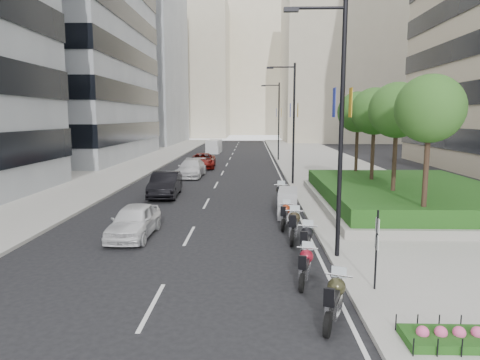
{
  "coord_description": "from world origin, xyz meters",
  "views": [
    {
      "loc": [
        1.21,
        -13.96,
        5.11
      ],
      "look_at": [
        0.62,
        7.09,
        2.0
      ],
      "focal_mm": 32.0,
      "sensor_mm": 36.0,
      "label": 1
    }
  ],
  "objects_px": {
    "lamp_post_1": "(292,118)",
    "car_d": "(203,161)",
    "lamp_post_0": "(337,118)",
    "motorcycle_2": "(306,242)",
    "motorcycle_6": "(280,196)",
    "lamp_post_2": "(277,117)",
    "car_c": "(191,168)",
    "parking_sign": "(377,246)",
    "motorcycle_5": "(288,203)",
    "motorcycle_1": "(305,266)",
    "car_b": "(165,184)",
    "car_a": "(134,221)",
    "motorcycle_3": "(294,226)",
    "delivery_van": "(214,147)",
    "motorcycle_0": "(335,300)",
    "motorcycle_4": "(285,216)"
  },
  "relations": [
    {
      "from": "lamp_post_0",
      "to": "lamp_post_1",
      "type": "distance_m",
      "value": 17.0
    },
    {
      "from": "motorcycle_6",
      "to": "delivery_van",
      "type": "height_order",
      "value": "delivery_van"
    },
    {
      "from": "motorcycle_6",
      "to": "car_b",
      "type": "relative_size",
      "value": 0.51
    },
    {
      "from": "motorcycle_5",
      "to": "car_d",
      "type": "height_order",
      "value": "car_d"
    },
    {
      "from": "lamp_post_2",
      "to": "car_c",
      "type": "xyz_separation_m",
      "value": [
        -8.14,
        -13.64,
        -4.32
      ]
    },
    {
      "from": "parking_sign",
      "to": "car_a",
      "type": "height_order",
      "value": "parking_sign"
    },
    {
      "from": "car_c",
      "to": "car_b",
      "type": "bearing_deg",
      "value": -90.2
    },
    {
      "from": "lamp_post_1",
      "to": "motorcycle_5",
      "type": "distance_m",
      "value": 11.21
    },
    {
      "from": "motorcycle_4",
      "to": "motorcycle_6",
      "type": "relative_size",
      "value": 0.85
    },
    {
      "from": "motorcycle_3",
      "to": "car_d",
      "type": "bearing_deg",
      "value": 24.03
    },
    {
      "from": "parking_sign",
      "to": "motorcycle_6",
      "type": "bearing_deg",
      "value": 99.12
    },
    {
      "from": "motorcycle_1",
      "to": "car_c",
      "type": "distance_m",
      "value": 24.54
    },
    {
      "from": "motorcycle_0",
      "to": "motorcycle_1",
      "type": "distance_m",
      "value": 2.6
    },
    {
      "from": "lamp_post_1",
      "to": "motorcycle_1",
      "type": "distance_m",
      "value": 19.76
    },
    {
      "from": "parking_sign",
      "to": "motorcycle_5",
      "type": "relative_size",
      "value": 1.01
    },
    {
      "from": "motorcycle_2",
      "to": "motorcycle_6",
      "type": "distance_m",
      "value": 8.95
    },
    {
      "from": "car_b",
      "to": "lamp_post_2",
      "type": "bearing_deg",
      "value": 66.54
    },
    {
      "from": "lamp_post_2",
      "to": "motorcycle_6",
      "type": "xyz_separation_m",
      "value": [
        -1.29,
        -25.88,
        -4.41
      ]
    },
    {
      "from": "motorcycle_5",
      "to": "motorcycle_4",
      "type": "bearing_deg",
      "value": 178.13
    },
    {
      "from": "lamp_post_1",
      "to": "motorcycle_3",
      "type": "xyz_separation_m",
      "value": [
        -1.18,
        -14.57,
        -4.44
      ]
    },
    {
      "from": "motorcycle_2",
      "to": "car_b",
      "type": "bearing_deg",
      "value": 45.7
    },
    {
      "from": "lamp_post_1",
      "to": "lamp_post_2",
      "type": "height_order",
      "value": "same"
    },
    {
      "from": "lamp_post_2",
      "to": "car_c",
      "type": "bearing_deg",
      "value": -120.84
    },
    {
      "from": "lamp_post_1",
      "to": "car_d",
      "type": "height_order",
      "value": "lamp_post_1"
    },
    {
      "from": "car_c",
      "to": "lamp_post_0",
      "type": "bearing_deg",
      "value": -66.92
    },
    {
      "from": "motorcycle_2",
      "to": "motorcycle_5",
      "type": "height_order",
      "value": "motorcycle_5"
    },
    {
      "from": "delivery_van",
      "to": "lamp_post_1",
      "type": "bearing_deg",
      "value": -69.56
    },
    {
      "from": "motorcycle_1",
      "to": "motorcycle_5",
      "type": "distance_m",
      "value": 8.93
    },
    {
      "from": "lamp_post_0",
      "to": "lamp_post_2",
      "type": "xyz_separation_m",
      "value": [
        0.0,
        35.0,
        0.0
      ]
    },
    {
      "from": "parking_sign",
      "to": "delivery_van",
      "type": "relative_size",
      "value": 0.55
    },
    {
      "from": "motorcycle_5",
      "to": "car_b",
      "type": "xyz_separation_m",
      "value": [
        -7.45,
        5.46,
        0.09
      ]
    },
    {
      "from": "lamp_post_2",
      "to": "motorcycle_3",
      "type": "bearing_deg",
      "value": -92.07
    },
    {
      "from": "car_d",
      "to": "motorcycle_5",
      "type": "bearing_deg",
      "value": -75.1
    },
    {
      "from": "lamp_post_1",
      "to": "motorcycle_0",
      "type": "xyz_separation_m",
      "value": [
        -0.85,
        -21.76,
        -4.49
      ]
    },
    {
      "from": "motorcycle_2",
      "to": "lamp_post_2",
      "type": "bearing_deg",
      "value": 11.86
    },
    {
      "from": "motorcycle_3",
      "to": "car_c",
      "type": "height_order",
      "value": "car_c"
    },
    {
      "from": "motorcycle_1",
      "to": "motorcycle_2",
      "type": "bearing_deg",
      "value": 6.73
    },
    {
      "from": "motorcycle_4",
      "to": "motorcycle_3",
      "type": "bearing_deg",
      "value": -163.24
    },
    {
      "from": "lamp_post_0",
      "to": "car_c",
      "type": "bearing_deg",
      "value": 110.87
    },
    {
      "from": "car_c",
      "to": "delivery_van",
      "type": "relative_size",
      "value": 1.12
    },
    {
      "from": "lamp_post_2",
      "to": "car_b",
      "type": "xyz_separation_m",
      "value": [
        -8.53,
        -22.81,
        -4.27
      ]
    },
    {
      "from": "lamp_post_2",
      "to": "parking_sign",
      "type": "distance_m",
      "value": 38.18
    },
    {
      "from": "motorcycle_5",
      "to": "car_c",
      "type": "bearing_deg",
      "value": 31.57
    },
    {
      "from": "car_b",
      "to": "car_d",
      "type": "distance_m",
      "value": 15.63
    },
    {
      "from": "parking_sign",
      "to": "motorcycle_1",
      "type": "bearing_deg",
      "value": 157.28
    },
    {
      "from": "motorcycle_3",
      "to": "motorcycle_5",
      "type": "xyz_separation_m",
      "value": [
        0.1,
        4.3,
        0.08
      ]
    },
    {
      "from": "lamp_post_1",
      "to": "motorcycle_1",
      "type": "height_order",
      "value": "lamp_post_1"
    },
    {
      "from": "car_c",
      "to": "car_d",
      "type": "distance_m",
      "value": 6.45
    },
    {
      "from": "parking_sign",
      "to": "motorcycle_2",
      "type": "relative_size",
      "value": 1.15
    },
    {
      "from": "car_a",
      "to": "car_b",
      "type": "bearing_deg",
      "value": 94.33
    }
  ]
}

